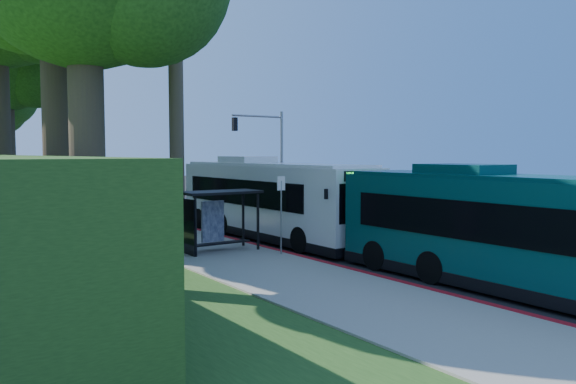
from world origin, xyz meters
TOP-DOWN VIEW (x-y plane):
  - ground at (0.00, 0.00)m, footprint 140.00×140.00m
  - sidewalk at (-7.30, 0.00)m, footprint 4.50×70.00m
  - red_curb at (-5.00, -4.00)m, footprint 0.25×30.00m
  - grass_verge at (-13.00, 5.00)m, footprint 8.00×70.00m
  - bus_shelter at (-7.26, -2.86)m, footprint 3.20×1.51m
  - stop_sign_pole at (-5.40, -5.00)m, footprint 0.35×0.06m
  - traffic_signal_pole at (3.78, 10.00)m, footprint 4.10×0.30m
  - tree_2 at (-11.89, 15.98)m, footprint 8.82×8.40m
  - white_bus at (-3.02, -0.44)m, footprint 2.87×13.12m
  - teal_bus at (-2.86, -13.53)m, footprint 2.72×12.51m
  - pickup at (1.06, 6.87)m, footprint 3.28×5.16m

SIDE VIEW (x-z plane):
  - ground at x=0.00m, z-range 0.00..0.00m
  - grass_verge at x=-13.00m, z-range 0.00..0.06m
  - sidewalk at x=-7.30m, z-range 0.00..0.12m
  - red_curb at x=-5.00m, z-range 0.00..0.13m
  - pickup at x=1.06m, z-range 0.00..1.32m
  - bus_shelter at x=-7.26m, z-range 0.53..3.08m
  - teal_bus at x=-2.86m, z-range -0.04..3.68m
  - white_bus at x=-3.02m, z-range -0.05..3.86m
  - stop_sign_pole at x=-5.40m, z-range 0.50..3.67m
  - traffic_signal_pole at x=3.78m, z-range 0.92..7.92m
  - tree_2 at x=-11.89m, z-range 2.92..18.04m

